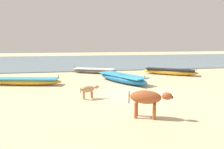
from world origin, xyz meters
The scene contains 8 objects.
ground centered at (0.00, 0.00, 0.00)m, with size 80.00×80.00×0.00m, color #CCB789.
sea_water centered at (0.00, 18.68, 0.04)m, with size 60.00×20.00×0.08m, color slate.
fishing_boat_0 centered at (-1.34, 7.64, 0.23)m, with size 4.00×2.46×0.62m.
fishing_boat_1 centered at (4.80, 5.78, 0.26)m, with size 4.28×3.26×0.68m.
fishing_boat_2 centered at (0.16, 3.26, 0.30)m, with size 3.14×4.44×0.75m.
fishing_boat_3 centered at (-6.08, 3.54, 0.24)m, with size 4.72×1.85×0.64m.
cow_adult_rust centered at (-0.41, -3.39, 0.74)m, with size 1.53×0.92×1.03m.
calf_near_tan centered at (-2.34, -0.45, 0.47)m, with size 0.98×0.53×0.65m.
Camera 1 is at (-2.95, -10.49, 2.82)m, focal length 33.86 mm.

